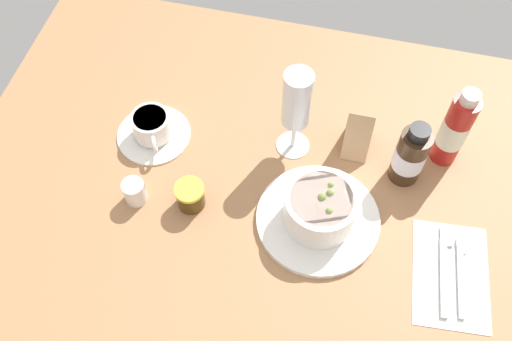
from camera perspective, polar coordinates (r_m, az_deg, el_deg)
The scene contains 10 objects.
ground_plane at distance 109.13cm, azimuth -0.28°, elevation -1.29°, with size 110.00×84.00×3.00cm, color #A8754C.
porridge_bowl at distance 100.91cm, azimuth 6.28°, elevation -3.99°, with size 22.01×22.01×9.06cm.
cutlery_setting at distance 104.68cm, azimuth 18.70°, elevation -9.48°, with size 14.20×20.14×0.90cm.
coffee_cup at distance 113.11cm, azimuth -10.19°, elevation 4.12°, with size 14.34×14.34×5.86cm.
creamer_jug at distance 105.86cm, azimuth -11.85°, elevation -2.02°, with size 4.93×4.03×5.43cm.
wine_glass at distance 101.78cm, azimuth 4.03°, elevation 6.67°, with size 6.48×6.48×20.14cm.
jam_jar at distance 103.69cm, azimuth -6.50°, elevation -2.49°, with size 5.29×5.29×5.24cm.
sauce_bottle_red at distance 109.69cm, azimuth 18.99°, elevation 3.83°, with size 5.00×5.00×18.46cm.
sauce_bottle_brown at distance 106.61cm, azimuth 14.96°, elevation 1.44°, with size 5.71×5.71×14.41cm.
menu_card at distance 109.65cm, azimuth 10.09°, elevation 3.86°, with size 4.87×7.40×9.93cm.
Camera 1 is at (13.52, -54.07, 92.32)cm, focal length 40.57 mm.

